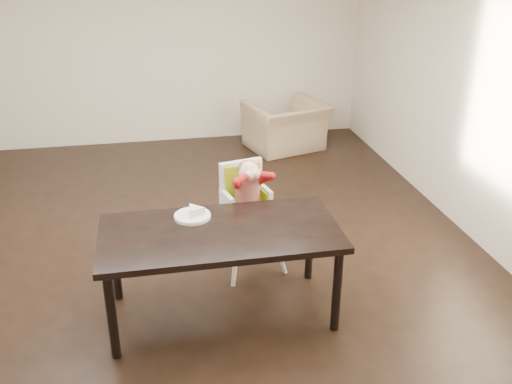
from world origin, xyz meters
TOP-DOWN VIEW (x-y plane):
  - ground at (0.00, 0.00)m, footprint 7.00×7.00m
  - room_walls at (0.00, 0.00)m, footprint 6.02×7.02m
  - dining_table at (0.38, -0.83)m, footprint 1.80×0.90m
  - high_chair at (0.71, -0.15)m, footprint 0.52×0.52m
  - plate at (0.21, -0.58)m, footprint 0.30×0.30m
  - armchair at (1.80, 2.80)m, footprint 1.16×0.92m

SIDE VIEW (x-z plane):
  - ground at x=0.00m, z-range 0.00..0.00m
  - armchair at x=1.80m, z-range 0.00..0.88m
  - dining_table at x=0.38m, z-range 0.30..1.05m
  - high_chair at x=0.71m, z-range 0.21..1.24m
  - plate at x=0.21m, z-range 0.74..0.82m
  - room_walls at x=0.00m, z-range 0.50..3.21m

